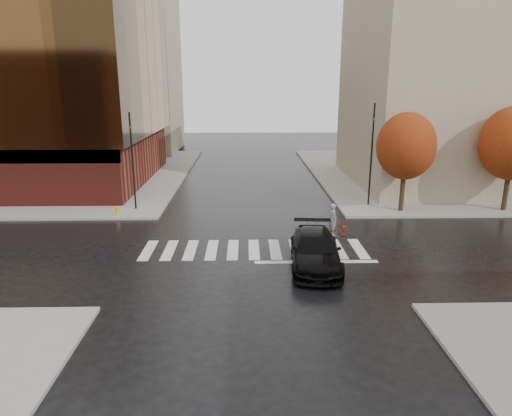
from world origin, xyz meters
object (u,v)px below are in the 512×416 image
at_px(traffic_light_ne, 372,149).
at_px(fire_hydrant, 117,210).
at_px(sedan, 315,250).
at_px(cyclist, 334,225).
at_px(traffic_light_nw, 132,156).

relative_size(traffic_light_ne, fire_hydrant, 10.84).
bearing_deg(sedan, cyclist, 73.11).
distance_m(traffic_light_ne, fire_hydrant, 17.46).
bearing_deg(cyclist, fire_hydrant, 60.65).
bearing_deg(traffic_light_ne, fire_hydrant, -6.38).
distance_m(cyclist, traffic_light_ne, 8.23).
bearing_deg(sedan, fire_hydrant, 148.83).
relative_size(sedan, traffic_light_ne, 0.80).
relative_size(cyclist, fire_hydrant, 2.99).
xyz_separation_m(cyclist, traffic_light_nw, (-12.46, 5.79, 3.09)).
bearing_deg(traffic_light_nw, sedan, 36.59).
bearing_deg(fire_hydrant, traffic_light_nw, 66.98).
bearing_deg(fire_hydrant, cyclist, -16.84).
xyz_separation_m(traffic_light_ne, fire_hydrant, (-16.91, -2.50, -3.59)).
height_order(cyclist, traffic_light_nw, traffic_light_nw).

